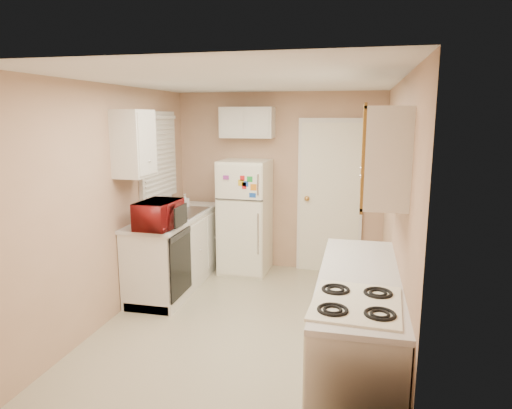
# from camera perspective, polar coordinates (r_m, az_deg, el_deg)

# --- Properties ---
(floor) EXTENTS (3.80, 3.80, 0.00)m
(floor) POSITION_cam_1_polar(r_m,az_deg,el_deg) (4.79, -1.37, -14.77)
(floor) COLOR beige
(floor) RESTS_ON ground
(ceiling) EXTENTS (3.80, 3.80, 0.00)m
(ceiling) POSITION_cam_1_polar(r_m,az_deg,el_deg) (4.33, -1.52, 15.18)
(ceiling) COLOR white
(ceiling) RESTS_ON floor
(wall_left) EXTENTS (3.80, 3.80, 0.00)m
(wall_left) POSITION_cam_1_polar(r_m,az_deg,el_deg) (4.94, -17.40, 0.18)
(wall_left) COLOR tan
(wall_left) RESTS_ON floor
(wall_right) EXTENTS (3.80, 3.80, 0.00)m
(wall_right) POSITION_cam_1_polar(r_m,az_deg,el_deg) (4.29, 17.01, -1.38)
(wall_right) COLOR tan
(wall_right) RESTS_ON floor
(wall_back) EXTENTS (2.80, 2.80, 0.00)m
(wall_back) POSITION_cam_1_polar(r_m,az_deg,el_deg) (6.24, 2.85, 2.84)
(wall_back) COLOR tan
(wall_back) RESTS_ON floor
(wall_front) EXTENTS (2.80, 2.80, 0.00)m
(wall_front) POSITION_cam_1_polar(r_m,az_deg,el_deg) (2.67, -11.62, -8.56)
(wall_front) COLOR tan
(wall_front) RESTS_ON floor
(left_counter) EXTENTS (0.60, 1.80, 0.90)m
(left_counter) POSITION_cam_1_polar(r_m,az_deg,el_deg) (5.76, -9.88, -5.64)
(left_counter) COLOR silver
(left_counter) RESTS_ON floor
(dishwasher) EXTENTS (0.03, 0.58, 0.72)m
(dishwasher) POSITION_cam_1_polar(r_m,az_deg,el_deg) (5.12, -9.46, -7.31)
(dishwasher) COLOR black
(dishwasher) RESTS_ON floor
(sink) EXTENTS (0.54, 0.74, 0.16)m
(sink) POSITION_cam_1_polar(r_m,az_deg,el_deg) (5.80, -9.44, -1.34)
(sink) COLOR gray
(sink) RESTS_ON left_counter
(microwave) EXTENTS (0.55, 0.32, 0.36)m
(microwave) POSITION_cam_1_polar(r_m,az_deg,el_deg) (4.98, -12.06, -1.23)
(microwave) COLOR maroon
(microwave) RESTS_ON left_counter
(soap_bottle) EXTENTS (0.10, 0.10, 0.18)m
(soap_bottle) POSITION_cam_1_polar(r_m,az_deg,el_deg) (6.06, -8.86, 0.56)
(soap_bottle) COLOR silver
(soap_bottle) RESTS_ON left_counter
(window_blinds) EXTENTS (0.10, 0.98, 1.08)m
(window_blinds) POSITION_cam_1_polar(r_m,az_deg,el_deg) (5.79, -12.07, 5.97)
(window_blinds) COLOR silver
(window_blinds) RESTS_ON wall_left
(upper_cabinet_left) EXTENTS (0.30, 0.45, 0.70)m
(upper_cabinet_left) POSITION_cam_1_polar(r_m,az_deg,el_deg) (4.98, -15.02, 7.36)
(upper_cabinet_left) COLOR silver
(upper_cabinet_left) RESTS_ON wall_left
(refrigerator) EXTENTS (0.64, 0.63, 1.52)m
(refrigerator) POSITION_cam_1_polar(r_m,az_deg,el_deg) (6.10, -1.36, -1.54)
(refrigerator) COLOR white
(refrigerator) RESTS_ON floor
(cabinet_over_fridge) EXTENTS (0.70, 0.30, 0.40)m
(cabinet_over_fridge) POSITION_cam_1_polar(r_m,az_deg,el_deg) (6.11, -1.08, 10.21)
(cabinet_over_fridge) COLOR silver
(cabinet_over_fridge) RESTS_ON wall_back
(interior_door) EXTENTS (0.86, 0.06, 2.08)m
(interior_door) POSITION_cam_1_polar(r_m,az_deg,el_deg) (6.15, 9.21, 0.89)
(interior_door) COLOR white
(interior_door) RESTS_ON floor
(right_counter) EXTENTS (0.60, 2.00, 0.90)m
(right_counter) POSITION_cam_1_polar(r_m,az_deg,el_deg) (3.76, 12.48, -15.05)
(right_counter) COLOR silver
(right_counter) RESTS_ON floor
(stove) EXTENTS (0.59, 0.71, 0.83)m
(stove) POSITION_cam_1_polar(r_m,az_deg,el_deg) (3.28, 12.05, -19.89)
(stove) COLOR white
(stove) RESTS_ON floor
(upper_cabinet_right) EXTENTS (0.30, 1.20, 0.70)m
(upper_cabinet_right) POSITION_cam_1_polar(r_m,az_deg,el_deg) (3.70, 15.73, 6.19)
(upper_cabinet_right) COLOR silver
(upper_cabinet_right) RESTS_ON wall_right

